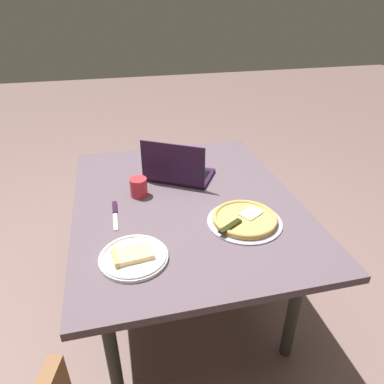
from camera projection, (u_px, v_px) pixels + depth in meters
ground_plane at (187, 304)px, 2.01m from camera, size 12.00×12.00×0.00m
dining_table at (186, 213)px, 1.70m from camera, size 1.29×1.03×0.70m
laptop at (178, 171)px, 1.81m from camera, size 0.36×0.39×0.23m
pizza_plate at (133, 256)px, 1.29m from camera, size 0.25×0.25×0.04m
pizza_tray at (245, 219)px, 1.49m from camera, size 0.32×0.32×0.04m
table_knife at (115, 212)px, 1.56m from camera, size 0.23×0.02×0.01m
drink_cup at (139, 187)px, 1.67m from camera, size 0.08×0.08×0.09m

